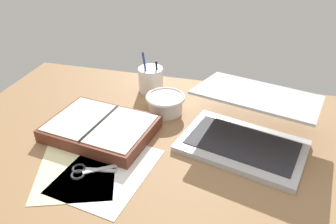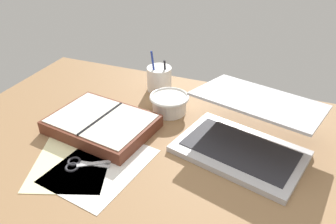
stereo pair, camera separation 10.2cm
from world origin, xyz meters
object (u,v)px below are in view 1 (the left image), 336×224
Objects in this scene: bowl at (165,103)px; pen_cup at (151,79)px; scissors at (84,171)px; planner at (101,128)px; laptop at (248,128)px.

bowl is 0.84× the size of pen_cup.
pen_cup reaches higher than scissors.
scissors is (-13.43, -35.88, -3.22)cm from bowl.
bowl is 0.40× the size of planner.
planner is 17.93cm from scissors.
bowl reaches higher than scissors.
pen_cup is 50.13cm from scissors.
laptop reaches higher than scissors.
laptop is 3.41× the size of scissors.
bowl is 24.47cm from planner.
scissors is at bearing -94.31° from pen_cup.
pen_cup is 1.32× the size of scissors.
bowl is (-28.45, 10.84, -1.80)cm from laptop.
laptop is 30.50cm from bowl.
bowl is at bearing 48.16° from scissors.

